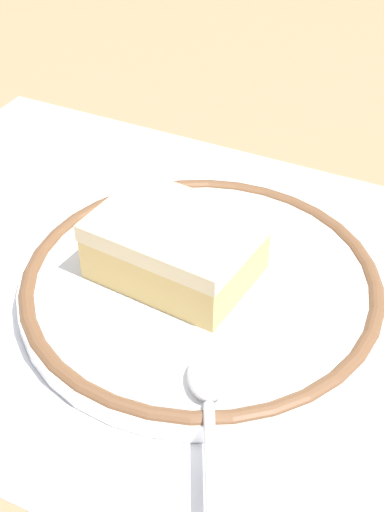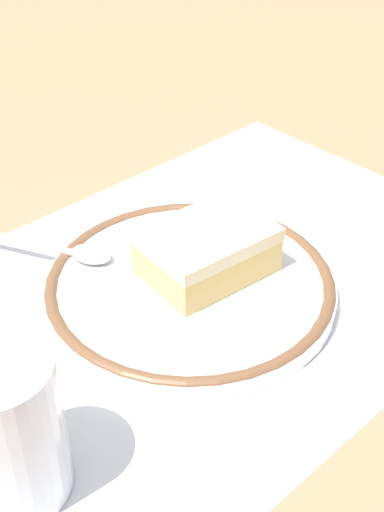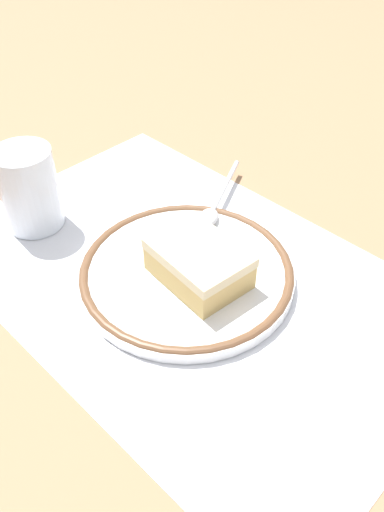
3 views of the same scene
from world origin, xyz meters
TOP-DOWN VIEW (x-y plane):
  - ground_plane at (0.00, 0.00)m, footprint 2.40×2.40m
  - placemat at (0.00, 0.00)m, footprint 0.54×0.35m
  - plate at (-0.00, -0.00)m, footprint 0.23×0.23m
  - cake_slice at (-0.02, 0.00)m, footprint 0.10×0.08m
  - spoon at (0.05, -0.10)m, footprint 0.08×0.14m

SIDE VIEW (x-z plane):
  - ground_plane at x=0.00m, z-range 0.00..0.00m
  - placemat at x=0.00m, z-range 0.00..0.00m
  - plate at x=0.00m, z-range 0.00..0.02m
  - spoon at x=0.05m, z-range 0.01..0.03m
  - cake_slice at x=-0.02m, z-range 0.01..0.05m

